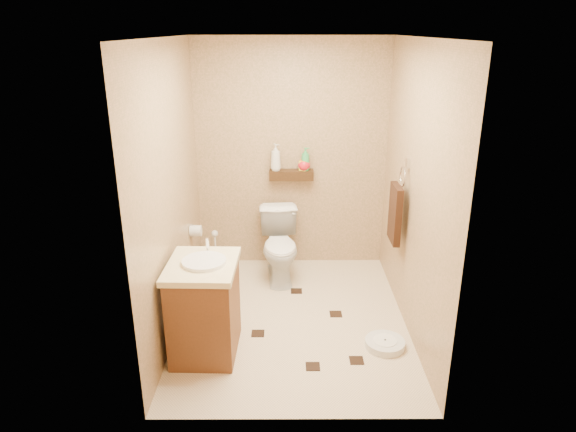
{
  "coord_description": "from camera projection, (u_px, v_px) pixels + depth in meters",
  "views": [
    {
      "loc": [
        -0.05,
        -4.01,
        2.47
      ],
      "look_at": [
        -0.04,
        0.25,
        0.9
      ],
      "focal_mm": 32.0,
      "sensor_mm": 36.0,
      "label": 1
    }
  ],
  "objects": [
    {
      "name": "wall_shelf",
      "position": [
        291.0,
        175.0,
        5.36
      ],
      "size": [
        0.46,
        0.14,
        0.1
      ],
      "primitive_type": "cube",
      "color": "#3A2310",
      "rests_on": "wall_back"
    },
    {
      "name": "towel_ring",
      "position": [
        396.0,
        211.0,
        4.52
      ],
      "size": [
        0.12,
        0.3,
        0.76
      ],
      "color": "silver",
      "rests_on": "wall_right"
    },
    {
      "name": "ceiling",
      "position": [
        293.0,
        37.0,
        3.78
      ],
      "size": [
        2.0,
        2.5,
        0.02
      ],
      "primitive_type": "cube",
      "color": "white",
      "rests_on": "wall_back"
    },
    {
      "name": "toilet",
      "position": [
        280.0,
        246.0,
        5.27
      ],
      "size": [
        0.45,
        0.73,
        0.71
      ],
      "primitive_type": "imported",
      "rotation": [
        0.0,
        0.0,
        0.08
      ],
      "color": "white",
      "rests_on": "ground"
    },
    {
      "name": "wall_back",
      "position": [
        291.0,
        156.0,
        5.37
      ],
      "size": [
        2.0,
        0.04,
        2.4
      ],
      "primitive_type": "cube",
      "color": "tan",
      "rests_on": "ground"
    },
    {
      "name": "toilet_brush",
      "position": [
        216.0,
        255.0,
        5.56
      ],
      "size": [
        0.1,
        0.1,
        0.43
      ],
      "color": "#1B6D68",
      "rests_on": "ground"
    },
    {
      "name": "wall_left",
      "position": [
        171.0,
        192.0,
        4.19
      ],
      "size": [
        0.04,
        2.5,
        2.4
      ],
      "primitive_type": "cube",
      "color": "tan",
      "rests_on": "ground"
    },
    {
      "name": "wall_right",
      "position": [
        415.0,
        192.0,
        4.2
      ],
      "size": [
        0.04,
        2.5,
        2.4
      ],
      "primitive_type": "cube",
      "color": "tan",
      "rests_on": "ground"
    },
    {
      "name": "bottle_b",
      "position": [
        303.0,
        163.0,
        5.31
      ],
      "size": [
        0.09,
        0.09,
        0.16
      ],
      "primitive_type": "imported",
      "rotation": [
        0.0,
        0.0,
        1.3
      ],
      "color": "gold",
      "rests_on": "wall_shelf"
    },
    {
      "name": "ground",
      "position": [
        292.0,
        319.0,
        4.61
      ],
      "size": [
        2.5,
        2.5,
        0.0
      ],
      "primitive_type": "plane",
      "color": "beige",
      "rests_on": "ground"
    },
    {
      "name": "vanity",
      "position": [
        205.0,
        307.0,
        4.04
      ],
      "size": [
        0.54,
        0.65,
        0.9
      ],
      "rotation": [
        0.0,
        0.0,
        -0.03
      ],
      "color": "brown",
      "rests_on": "ground"
    },
    {
      "name": "bottle_d",
      "position": [
        305.0,
        159.0,
        5.3
      ],
      "size": [
        0.11,
        0.11,
        0.24
      ],
      "primitive_type": "imported",
      "rotation": [
        0.0,
        0.0,
        1.36
      ],
      "color": "green",
      "rests_on": "wall_shelf"
    },
    {
      "name": "bottle_a",
      "position": [
        276.0,
        157.0,
        5.29
      ],
      "size": [
        0.15,
        0.15,
        0.28
      ],
      "primitive_type": "imported",
      "rotation": [
        0.0,
        0.0,
        0.81
      ],
      "color": "silver",
      "rests_on": "wall_shelf"
    },
    {
      "name": "wall_front",
      "position": [
        295.0,
        256.0,
        3.02
      ],
      "size": [
        2.0,
        0.04,
        2.4
      ],
      "primitive_type": "cube",
      "color": "tan",
      "rests_on": "ground"
    },
    {
      "name": "toilet_paper",
      "position": [
        196.0,
        231.0,
        5.01
      ],
      "size": [
        0.12,
        0.11,
        0.12
      ],
      "color": "silver",
      "rests_on": "wall_left"
    },
    {
      "name": "floor_accents",
      "position": [
        296.0,
        324.0,
        4.54
      ],
      "size": [
        1.21,
        1.32,
        0.01
      ],
      "color": "black",
      "rests_on": "ground"
    },
    {
      "name": "bathroom_scale",
      "position": [
        385.0,
        343.0,
        4.21
      ],
      "size": [
        0.37,
        0.37,
        0.07
      ],
      "rotation": [
        0.0,
        0.0,
        -0.14
      ],
      "color": "silver",
      "rests_on": "ground"
    },
    {
      "name": "bottle_c",
      "position": [
        304.0,
        163.0,
        5.31
      ],
      "size": [
        0.18,
        0.18,
        0.16
      ],
      "primitive_type": "imported",
      "rotation": [
        0.0,
        0.0,
        5.44
      ],
      "color": "red",
      "rests_on": "wall_shelf"
    }
  ]
}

